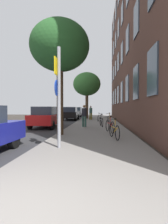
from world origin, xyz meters
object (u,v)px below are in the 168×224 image
object	(u,v)px
bicycle_2	(101,122)
pedestrian_0	(84,114)
traffic_light	(86,98)
car_2	(71,113)
tree_far	(87,84)
bicycle_4	(99,118)
sign_post	(58,92)
car_3	(77,112)
bicycle_0	(114,131)
bicycle_1	(110,126)
car_1	(46,117)
tree_near	(60,47)
bicycle_3	(109,119)
pedestrian_1	(91,112)

from	to	relation	value
bicycle_2	pedestrian_0	world-z (taller)	pedestrian_0
traffic_light	car_2	bearing A→B (deg)	-125.89
tree_far	car_2	bearing A→B (deg)	-136.48
bicycle_2	bicycle_4	bearing A→B (deg)	91.70
sign_post	bicycle_4	bearing A→B (deg)	83.36
car_2	bicycle_2	bearing A→B (deg)	-65.84
sign_post	car_3	xyz separation A→B (m)	(-2.41, 23.81, -1.28)
bicycle_0	traffic_light	bearing A→B (deg)	99.02
bicycle_2	car_3	size ratio (longest dim) A/B	0.38
pedestrian_0	bicycle_1	bearing A→B (deg)	-58.75
traffic_light	car_1	xyz separation A→B (m)	(-2.29, -10.71, -1.97)
bicycle_1	pedestrian_0	bearing A→B (deg)	121.25
sign_post	tree_near	bearing A→B (deg)	101.76
car_1	car_2	size ratio (longest dim) A/B	0.96
tree_far	car_1	bearing A→B (deg)	-103.62
pedestrian_0	car_2	bearing A→B (deg)	105.71
tree_far	car_1	distance (m)	11.09
bicycle_2	bicycle_3	world-z (taller)	bicycle_3
tree_far	car_2	xyz separation A→B (m)	(-1.88, -1.78, -3.83)
bicycle_1	car_1	bearing A→B (deg)	146.40
car_1	car_3	distance (m)	16.66
tree_far	bicycle_0	world-z (taller)	tree_far
sign_post	pedestrian_0	bearing A→B (deg)	87.18
bicycle_2	pedestrian_0	distance (m)	1.44
pedestrian_1	car_1	distance (m)	8.28
bicycle_0	car_1	distance (m)	7.03
bicycle_1	car_3	world-z (taller)	car_3
sign_post	tree_far	size ratio (longest dim) A/B	0.58
sign_post	bicycle_2	size ratio (longest dim) A/B	2.10
pedestrian_0	tree_far	bearing A→B (deg)	93.01
bicycle_4	sign_post	bearing A→B (deg)	-96.64
bicycle_1	pedestrian_1	distance (m)	10.95
pedestrian_1	sign_post	bearing A→B (deg)	-91.68
tree_far	pedestrian_0	bearing A→B (deg)	-86.99
bicycle_1	bicycle_3	world-z (taller)	bicycle_3
tree_near	bicycle_2	distance (m)	6.40
bicycle_0	car_3	world-z (taller)	car_3
sign_post	pedestrian_1	size ratio (longest dim) A/B	2.19
pedestrian_1	car_1	world-z (taller)	pedestrian_1
bicycle_2	car_3	bearing A→B (deg)	103.65
pedestrian_0	pedestrian_1	xyz separation A→B (m)	(0.10, 7.97, -0.00)
traffic_light	bicycle_3	xyz separation A→B (m)	(2.71, -8.17, -2.30)
traffic_light	bicycle_3	world-z (taller)	traffic_light
bicycle_0	car_3	bearing A→B (deg)	101.83
sign_post	tree_near	distance (m)	4.04
pedestrian_0	pedestrian_1	size ratio (longest dim) A/B	1.00
tree_far	bicycle_0	size ratio (longest dim) A/B	3.79
tree_far	bicycle_1	xyz separation A→B (m)	(2.27, -13.25, -4.17)
tree_near	bicycle_4	xyz separation A→B (m)	(2.08, 9.52, -4.28)
tree_near	tree_far	size ratio (longest dim) A/B	0.98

